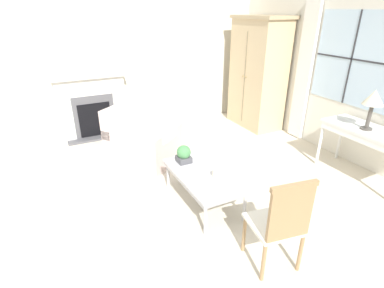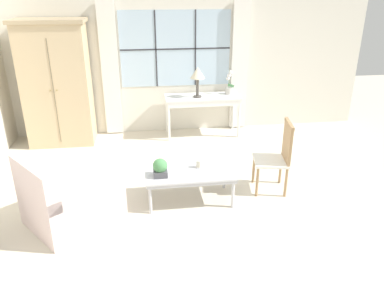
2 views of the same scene
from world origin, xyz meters
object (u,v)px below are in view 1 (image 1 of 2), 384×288
object	(u,v)px
armoire	(258,73)
potted_plant_small	(184,154)
console_table	(374,137)
pillar_candle	(215,174)
armchair_upholstered	(142,144)
coffee_table	(203,176)
side_chair_wooden	(281,221)
table_lamp	(374,100)
fireplace	(92,101)

from	to	relation	value
armoire	potted_plant_small	xyz separation A→B (m)	(1.61, -2.38, -0.53)
console_table	pillar_candle	world-z (taller)	console_table
armchair_upholstered	coffee_table	size ratio (longest dim) A/B	1.11
armoire	armchair_upholstered	xyz separation A→B (m)	(0.53, -2.60, -0.78)
console_table	pillar_candle	distance (m)	2.29
armchair_upholstered	side_chair_wooden	xyz separation A→B (m)	(2.68, 0.41, 0.26)
potted_plant_small	armoire	bearing A→B (deg)	124.08
console_table	pillar_candle	size ratio (longest dim) A/B	11.84
armoire	side_chair_wooden	xyz separation A→B (m)	(3.21, -2.19, -0.52)
table_lamp	coffee_table	size ratio (longest dim) A/B	0.48
armoire	armchair_upholstered	distance (m)	2.77
side_chair_wooden	potted_plant_small	xyz separation A→B (m)	(-1.60, -0.19, -0.01)
table_lamp	pillar_candle	bearing A→B (deg)	-97.88
table_lamp	armchair_upholstered	xyz separation A→B (m)	(-1.90, -2.57, -0.88)
armoire	armchair_upholstered	bearing A→B (deg)	-78.51
fireplace	armoire	world-z (taller)	armoire
console_table	side_chair_wooden	distance (m)	2.32
fireplace	armchair_upholstered	world-z (taller)	fireplace
armoire	table_lamp	xyz separation A→B (m)	(2.43, -0.03, 0.10)
table_lamp	side_chair_wooden	size ratio (longest dim) A/B	0.55
table_lamp	coffee_table	distance (m)	2.44
table_lamp	potted_plant_small	distance (m)	2.57
armchair_upholstered	coffee_table	distance (m)	1.50
side_chair_wooden	pillar_candle	size ratio (longest dim) A/B	8.54
coffee_table	armchair_upholstered	bearing A→B (deg)	-168.26
table_lamp	potted_plant_small	size ratio (longest dim) A/B	2.36
armchair_upholstered	coffee_table	bearing A→B (deg)	11.74
armoire	coffee_table	size ratio (longest dim) A/B	1.87
coffee_table	pillar_candle	bearing A→B (deg)	30.63
armoire	console_table	distance (m)	2.57
fireplace	console_table	world-z (taller)	fireplace
coffee_table	pillar_candle	xyz separation A→B (m)	(0.14, 0.08, 0.09)
fireplace	armchair_upholstered	xyz separation A→B (m)	(1.35, 0.49, -0.40)
table_lamp	potted_plant_small	xyz separation A→B (m)	(-0.82, -2.36, -0.63)
coffee_table	fireplace	bearing A→B (deg)	-164.25
potted_plant_small	pillar_candle	xyz separation A→B (m)	(0.52, 0.17, -0.06)
coffee_table	console_table	bearing A→B (deg)	76.83
console_table	potted_plant_small	xyz separation A→B (m)	(-0.92, -2.41, -0.13)
pillar_candle	potted_plant_small	bearing A→B (deg)	-162.17
armchair_upholstered	potted_plant_small	size ratio (longest dim) A/B	5.44
armchair_upholstered	coffee_table	xyz separation A→B (m)	(1.46, 0.30, 0.09)
armchair_upholstered	coffee_table	world-z (taller)	armchair_upholstered
console_table	table_lamp	xyz separation A→B (m)	(-0.10, -0.06, 0.50)
side_chair_wooden	armoire	bearing A→B (deg)	145.71
console_table	side_chair_wooden	xyz separation A→B (m)	(0.68, -2.22, -0.12)
fireplace	table_lamp	xyz separation A→B (m)	(3.26, 3.07, 0.48)
console_table	armchair_upholstered	xyz separation A→B (m)	(-2.01, -2.63, -0.38)
side_chair_wooden	potted_plant_small	size ratio (longest dim) A/B	4.27
fireplace	side_chair_wooden	bearing A→B (deg)	12.64
table_lamp	coffee_table	xyz separation A→B (m)	(-0.44, -2.27, -0.79)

